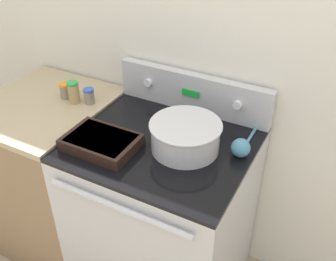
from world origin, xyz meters
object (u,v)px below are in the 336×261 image
object	(u,v)px
casserole_dish	(101,142)
spice_jar_green_cap	(74,92)
ladle	(241,147)
spice_jar_orange_cap	(65,90)
spice_jar_blue_cap	(89,96)
mixing_bowl	(185,135)

from	to	relation	value
casserole_dish	spice_jar_green_cap	bearing A→B (deg)	144.71
ladle	spice_jar_green_cap	size ratio (longest dim) A/B	2.49
casserole_dish	spice_jar_orange_cap	xyz separation A→B (m)	(-0.41, 0.26, 0.02)
casserole_dish	spice_jar_green_cap	xyz separation A→B (m)	(-0.34, 0.24, 0.04)
spice_jar_orange_cap	spice_jar_blue_cap	bearing A→B (deg)	4.51
spice_jar_blue_cap	mixing_bowl	bearing A→B (deg)	-10.37
mixing_bowl	casserole_dish	bearing A→B (deg)	-153.64
mixing_bowl	spice_jar_orange_cap	bearing A→B (deg)	172.51
mixing_bowl	spice_jar_blue_cap	size ratio (longest dim) A/B	3.88
spice_jar_blue_cap	spice_jar_green_cap	world-z (taller)	spice_jar_green_cap
spice_jar_orange_cap	spice_jar_green_cap	bearing A→B (deg)	-14.21
ladle	casserole_dish	bearing A→B (deg)	-156.94
mixing_bowl	ladle	bearing A→B (deg)	18.03
spice_jar_green_cap	spice_jar_blue_cap	bearing A→B (deg)	22.33
spice_jar_green_cap	casserole_dish	bearing A→B (deg)	-35.29
spice_jar_blue_cap	spice_jar_green_cap	bearing A→B (deg)	-157.67
mixing_bowl	spice_jar_orange_cap	distance (m)	0.74
ladle	spice_jar_green_cap	xyz separation A→B (m)	(-0.89, 0.00, 0.03)
mixing_bowl	spice_jar_green_cap	xyz separation A→B (m)	(-0.66, 0.08, -0.00)
casserole_dish	ladle	distance (m)	0.60
casserole_dish	mixing_bowl	bearing A→B (deg)	26.36
mixing_bowl	ladle	world-z (taller)	mixing_bowl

